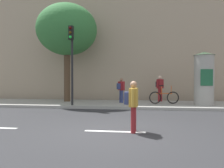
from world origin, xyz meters
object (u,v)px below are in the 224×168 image
(pedestrian_in_dark_shirt, at_px, (160,86))
(bicycle_leaning, at_px, (164,97))
(pedestrian_with_backpack, at_px, (133,102))
(street_tree, at_px, (67,30))
(traffic_light, at_px, (72,52))
(pedestrian_in_red_top, at_px, (121,88))
(poster_column, at_px, (204,78))

(pedestrian_in_dark_shirt, xyz_separation_m, bicycle_leaning, (0.13, -1.45, -0.62))
(bicycle_leaning, bearing_deg, pedestrian_with_backpack, -102.88)
(street_tree, height_order, bicycle_leaning, street_tree)
(pedestrian_in_dark_shirt, distance_m, bicycle_leaning, 1.59)
(traffic_light, xyz_separation_m, bicycle_leaning, (5.12, 1.57, -2.52))
(traffic_light, height_order, pedestrian_in_red_top, traffic_light)
(traffic_light, xyz_separation_m, poster_column, (7.28, 1.33, -1.40))
(pedestrian_with_backpack, bearing_deg, street_tree, 121.49)
(pedestrian_with_backpack, distance_m, pedestrian_in_red_top, 7.17)
(poster_column, bearing_deg, pedestrian_in_red_top, 173.65)
(poster_column, xyz_separation_m, pedestrian_in_red_top, (-4.74, 0.53, -0.60))
(bicycle_leaning, bearing_deg, traffic_light, -162.96)
(street_tree, bearing_deg, pedestrian_in_red_top, -7.00)
(pedestrian_with_backpack, relative_size, pedestrian_in_dark_shirt, 0.88)
(pedestrian_with_backpack, height_order, pedestrian_in_red_top, pedestrian_in_red_top)
(bicycle_leaning, bearing_deg, street_tree, 173.22)
(street_tree, height_order, pedestrian_with_backpack, street_tree)
(street_tree, height_order, pedestrian_in_dark_shirt, street_tree)
(pedestrian_with_backpack, relative_size, bicycle_leaning, 0.85)
(pedestrian_in_red_top, bearing_deg, poster_column, -6.35)
(pedestrian_with_backpack, bearing_deg, pedestrian_in_red_top, 98.14)
(poster_column, relative_size, street_tree, 0.47)
(poster_column, xyz_separation_m, pedestrian_in_dark_shirt, (-2.30, 1.69, -0.50))
(street_tree, height_order, pedestrian_in_red_top, street_tree)
(pedestrian_in_dark_shirt, bearing_deg, traffic_light, -148.77)
(street_tree, distance_m, bicycle_leaning, 7.55)
(street_tree, relative_size, pedestrian_with_backpack, 4.28)
(bicycle_leaning, bearing_deg, pedestrian_in_red_top, 173.53)
(street_tree, relative_size, pedestrian_in_dark_shirt, 3.78)
(poster_column, height_order, pedestrian_in_dark_shirt, poster_column)
(pedestrian_with_backpack, xyz_separation_m, pedestrian_in_red_top, (-1.01, 7.10, 0.17))
(street_tree, distance_m, pedestrian_in_dark_shirt, 7.10)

